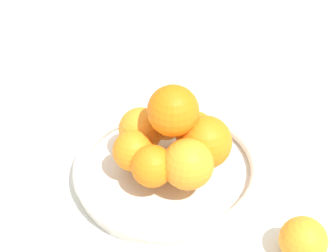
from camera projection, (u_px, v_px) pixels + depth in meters
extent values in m
plane|color=silver|center=(168.00, 175.00, 0.77)|extent=(4.00, 4.00, 0.00)
cylinder|color=silver|center=(168.00, 172.00, 0.77)|extent=(0.30, 0.30, 0.02)
torus|color=silver|center=(168.00, 164.00, 0.75)|extent=(0.31, 0.31, 0.02)
sphere|color=orange|center=(194.00, 131.00, 0.75)|extent=(0.07, 0.07, 0.07)
sphere|color=orange|center=(165.00, 119.00, 0.77)|extent=(0.07, 0.07, 0.07)
sphere|color=orange|center=(141.00, 129.00, 0.75)|extent=(0.07, 0.07, 0.07)
sphere|color=orange|center=(133.00, 151.00, 0.72)|extent=(0.06, 0.06, 0.06)
sphere|color=orange|center=(152.00, 166.00, 0.69)|extent=(0.06, 0.06, 0.06)
sphere|color=orange|center=(188.00, 164.00, 0.68)|extent=(0.08, 0.08, 0.08)
sphere|color=orange|center=(205.00, 142.00, 0.72)|extent=(0.08, 0.08, 0.08)
sphere|color=orange|center=(173.00, 111.00, 0.69)|extent=(0.08, 0.08, 0.08)
sphere|color=orange|center=(303.00, 240.00, 0.63)|extent=(0.07, 0.07, 0.07)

